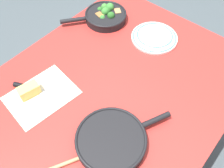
{
  "coord_description": "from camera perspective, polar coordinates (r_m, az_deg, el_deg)",
  "views": [
    {
      "loc": [
        0.53,
        0.45,
        1.7
      ],
      "look_at": [
        0.0,
        0.0,
        0.78
      ],
      "focal_mm": 40.0,
      "sensor_mm": 36.0,
      "label": 1
    }
  ],
  "objects": [
    {
      "name": "ground_plane",
      "position": [
        1.84,
        0.0,
        -14.57
      ],
      "size": [
        14.0,
        14.0,
        0.0
      ],
      "primitive_type": "plane",
      "color": "#424C51"
    },
    {
      "name": "dinner_plate_stack",
      "position": [
        1.4,
        9.69,
        10.63
      ],
      "size": [
        0.25,
        0.25,
        0.03
      ],
      "color": "white",
      "rests_on": "dining_table_red"
    },
    {
      "name": "skillet_eggs",
      "position": [
        1.01,
        -0.1,
        -12.76
      ],
      "size": [
        0.4,
        0.28,
        0.05
      ],
      "rotation": [
        0.0,
        0.0,
        2.72
      ],
      "color": "black",
      "rests_on": "dining_table_red"
    },
    {
      "name": "grater_knife",
      "position": [
        1.21,
        -17.81,
        -1.04
      ],
      "size": [
        0.13,
        0.25,
        0.02
      ],
      "rotation": [
        0.0,
        0.0,
        2.0
      ],
      "color": "silver",
      "rests_on": "dining_table_red"
    },
    {
      "name": "parchment_sheet",
      "position": [
        1.19,
        -15.81,
        -2.49
      ],
      "size": [
        0.33,
        0.26,
        0.0
      ],
      "color": "beige",
      "rests_on": "dining_table_red"
    },
    {
      "name": "dining_table_red",
      "position": [
        1.23,
        0.0,
        -2.58
      ],
      "size": [
        1.31,
        1.01,
        0.76
      ],
      "color": "#B72D28",
      "rests_on": "ground_plane"
    },
    {
      "name": "wooden_spoon",
      "position": [
        1.01,
        -7.75,
        -16.51
      ],
      "size": [
        0.31,
        0.18,
        0.02
      ],
      "rotation": [
        0.0,
        0.0,
        2.67
      ],
      "color": "tan",
      "rests_on": "dining_table_red"
    },
    {
      "name": "cheese_block",
      "position": [
        1.19,
        -18.43,
        -1.41
      ],
      "size": [
        0.1,
        0.07,
        0.05
      ],
      "color": "#E0C15B",
      "rests_on": "dining_table_red"
    },
    {
      "name": "skillet_broccoli",
      "position": [
        1.49,
        -1.55,
        15.39
      ],
      "size": [
        0.34,
        0.29,
        0.08
      ],
      "rotation": [
        0.0,
        0.0,
        5.64
      ],
      "color": "black",
      "rests_on": "dining_table_red"
    }
  ]
}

